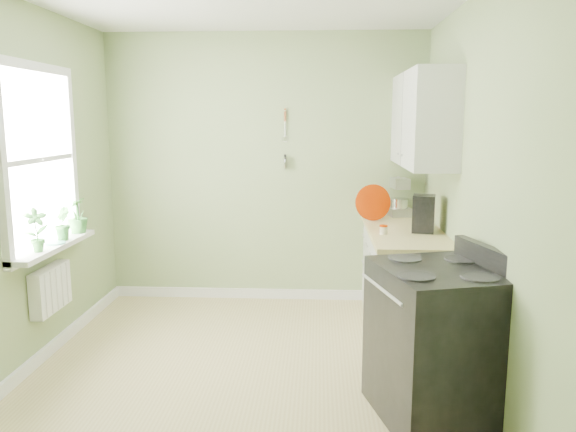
# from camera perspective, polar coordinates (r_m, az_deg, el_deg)

# --- Properties ---
(floor) EXTENTS (3.20, 3.60, 0.02)m
(floor) POSITION_cam_1_polar(r_m,az_deg,el_deg) (4.31, -4.51, -15.86)
(floor) COLOR tan
(floor) RESTS_ON ground
(wall_back) EXTENTS (3.20, 0.02, 2.70)m
(wall_back) POSITION_cam_1_polar(r_m,az_deg,el_deg) (5.70, -2.29, 4.74)
(wall_back) COLOR #93A671
(wall_back) RESTS_ON floor
(wall_left) EXTENTS (0.02, 3.60, 2.70)m
(wall_left) POSITION_cam_1_polar(r_m,az_deg,el_deg) (4.43, -25.88, 2.31)
(wall_left) COLOR #93A671
(wall_left) RESTS_ON floor
(wall_right) EXTENTS (0.02, 3.60, 2.70)m
(wall_right) POSITION_cam_1_polar(r_m,az_deg,el_deg) (4.02, 18.59, 2.11)
(wall_right) COLOR #93A671
(wall_right) RESTS_ON floor
(base_cabinets) EXTENTS (0.60, 1.60, 0.87)m
(base_cabinets) POSITION_cam_1_polar(r_m,az_deg,el_deg) (5.11, 11.68, -6.52)
(base_cabinets) COLOR white
(base_cabinets) RESTS_ON floor
(countertop) EXTENTS (0.64, 1.60, 0.04)m
(countertop) POSITION_cam_1_polar(r_m,az_deg,el_deg) (5.00, 11.75, -1.51)
(countertop) COLOR #D6C783
(countertop) RESTS_ON base_cabinets
(upper_cabinets) EXTENTS (0.35, 1.40, 0.80)m
(upper_cabinets) POSITION_cam_1_polar(r_m,az_deg,el_deg) (5.02, 13.51, 9.51)
(upper_cabinets) COLOR white
(upper_cabinets) RESTS_ON wall_right
(window) EXTENTS (0.06, 1.14, 1.44)m
(window) POSITION_cam_1_polar(r_m,az_deg,el_deg) (4.67, -24.01, 5.24)
(window) COLOR white
(window) RESTS_ON wall_left
(window_sill) EXTENTS (0.18, 1.14, 0.04)m
(window_sill) POSITION_cam_1_polar(r_m,az_deg,el_deg) (4.72, -22.65, -2.85)
(window_sill) COLOR white
(window_sill) RESTS_ON wall_left
(radiator) EXTENTS (0.12, 0.50, 0.35)m
(radiator) POSITION_cam_1_polar(r_m,az_deg,el_deg) (4.77, -22.98, -6.84)
(radiator) COLOR white
(radiator) RESTS_ON wall_left
(wall_utensils) EXTENTS (0.02, 0.14, 0.58)m
(wall_utensils) POSITION_cam_1_polar(r_m,az_deg,el_deg) (5.64, -0.30, 6.88)
(wall_utensils) COLOR #D6C783
(wall_utensils) RESTS_ON wall_back
(stove) EXTENTS (0.88, 0.94, 1.10)m
(stove) POSITION_cam_1_polar(r_m,az_deg,el_deg) (3.67, 14.91, -12.33)
(stove) COLOR black
(stove) RESTS_ON floor
(stand_mixer) EXTENTS (0.25, 0.37, 0.41)m
(stand_mixer) POSITION_cam_1_polar(r_m,az_deg,el_deg) (5.69, 11.15, 1.88)
(stand_mixer) COLOR #B2B2B7
(stand_mixer) RESTS_ON countertop
(kettle) EXTENTS (0.18, 0.10, 0.18)m
(kettle) POSITION_cam_1_polar(r_m,az_deg,el_deg) (5.65, 8.30, 1.03)
(kettle) COLOR silver
(kettle) RESTS_ON countertop
(coffee_maker) EXTENTS (0.22, 0.23, 0.31)m
(coffee_maker) POSITION_cam_1_polar(r_m,az_deg,el_deg) (4.87, 13.58, 0.15)
(coffee_maker) COLOR black
(coffee_maker) RESTS_ON countertop
(red_tray) EXTENTS (0.35, 0.14, 0.34)m
(red_tray) POSITION_cam_1_polar(r_m,az_deg,el_deg) (5.33, 8.63, 1.37)
(red_tray) COLOR #A92800
(red_tray) RESTS_ON countertop
(jar) EXTENTS (0.07, 0.07, 0.08)m
(jar) POSITION_cam_1_polar(r_m,az_deg,el_deg) (4.72, 9.68, -1.37)
(jar) COLOR beige
(jar) RESTS_ON countertop
(plant_a) EXTENTS (0.21, 0.20, 0.33)m
(plant_a) POSITION_cam_1_polar(r_m,az_deg,el_deg) (4.44, -24.22, -1.31)
(plant_a) COLOR #2B6327
(plant_a) RESTS_ON window_sill
(plant_b) EXTENTS (0.18, 0.19, 0.27)m
(plant_b) POSITION_cam_1_polar(r_m,az_deg,el_deg) (4.81, -21.98, -0.71)
(plant_b) COLOR #2B6327
(plant_b) RESTS_ON window_sill
(plant_c) EXTENTS (0.17, 0.17, 0.30)m
(plant_c) POSITION_cam_1_polar(r_m,az_deg,el_deg) (5.07, -20.58, 0.06)
(plant_c) COLOR #2B6327
(plant_c) RESTS_ON window_sill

